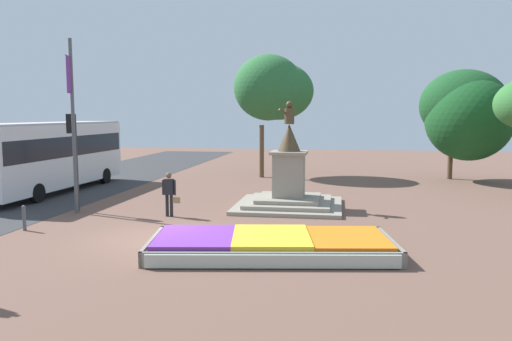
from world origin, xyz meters
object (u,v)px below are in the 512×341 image
statue_monument (289,186)px  kerb_bollard_mid_b (24,217)px  pedestrian_with_handbag (169,192)px  flower_planter (270,245)px  traffic_light_mid_block (74,144)px  banner_pole (73,122)px  city_bus (52,153)px

statue_monument → kerb_bollard_mid_b: 10.54m
pedestrian_with_handbag → kerb_bollard_mid_b: size_ratio=1.96×
pedestrian_with_handbag → kerb_bollard_mid_b: (-4.23, -3.15, -0.53)m
flower_planter → kerb_bollard_mid_b: 9.02m
traffic_light_mid_block → banner_pole: banner_pole is taller
pedestrian_with_handbag → kerb_bollard_mid_b: 5.30m
flower_planter → city_bus: bearing=143.0°
traffic_light_mid_block → pedestrian_with_handbag: (4.26, -0.40, -1.83)m
city_bus → flower_planter: bearing=-37.0°
statue_monument → city_bus: statue_monument is taller
city_bus → pedestrian_with_handbag: 9.57m
city_bus → statue_monument: bearing=-10.2°
pedestrian_with_handbag → kerb_bollard_mid_b: bearing=-143.3°
statue_monument → banner_pole: (-8.51, -2.74, 2.80)m
flower_planter → city_bus: (-12.75, 9.60, 1.83)m
statue_monument → kerb_bollard_mid_b: statue_monument is taller
city_bus → pedestrian_with_handbag: size_ratio=6.22×
city_bus → traffic_light_mid_block: bearing=-50.2°
statue_monument → pedestrian_with_handbag: statue_monument is taller
statue_monument → banner_pole: bearing=-162.1°
statue_monument → banner_pole: 9.37m
kerb_bollard_mid_b → traffic_light_mid_block: bearing=90.4°
traffic_light_mid_block → kerb_bollard_mid_b: traffic_light_mid_block is taller
statue_monument → pedestrian_with_handbag: 5.26m
statue_monument → banner_pole: size_ratio=0.65×
statue_monument → flower_planter: bearing=-88.6°
banner_pole → city_bus: (-4.07, 5.00, -1.65)m
pedestrian_with_handbag → kerb_bollard_mid_b: pedestrian_with_handbag is taller
flower_planter → pedestrian_with_handbag: 6.60m
traffic_light_mid_block → city_bus: bearing=129.8°
flower_planter → traffic_light_mid_block: (-8.92, 5.00, 2.58)m
banner_pole → traffic_light_mid_block: bearing=121.0°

